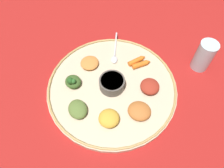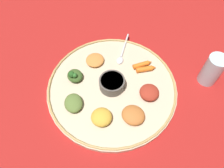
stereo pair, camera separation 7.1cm
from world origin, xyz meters
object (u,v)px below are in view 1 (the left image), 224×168
at_px(center_bowl, 112,83).
at_px(greens_pile, 73,82).
at_px(carrot_outer, 137,60).
at_px(drinking_glass, 203,57).
at_px(spoon, 115,52).
at_px(carrot_near_spoon, 141,64).

xyz_separation_m(center_bowl, greens_pile, (-0.13, -0.04, -0.00)).
bearing_deg(center_bowl, carrot_outer, 68.58).
bearing_deg(drinking_glass, center_bowl, -143.47).
bearing_deg(greens_pile, spoon, 63.63).
bearing_deg(drinking_glass, carrot_outer, -162.16).
bearing_deg(greens_pile, carrot_outer, 42.96).
xyz_separation_m(spoon, greens_pile, (-0.09, -0.18, 0.01)).
bearing_deg(carrot_outer, drinking_glass, 17.84).
distance_m(carrot_outer, drinking_glass, 0.23).
height_order(center_bowl, drinking_glass, drinking_glass).
distance_m(greens_pile, carrot_outer, 0.24).
distance_m(center_bowl, carrot_outer, 0.14).
xyz_separation_m(greens_pile, drinking_glass, (0.40, 0.24, 0.01)).
height_order(center_bowl, spoon, center_bowl).
xyz_separation_m(greens_pile, carrot_near_spoon, (0.20, 0.15, -0.01)).
xyz_separation_m(center_bowl, carrot_near_spoon, (0.07, 0.12, -0.01)).
relative_size(greens_pile, drinking_glass, 0.61).
bearing_deg(greens_pile, carrot_near_spoon, 37.93).
relative_size(center_bowl, greens_pile, 1.22).
xyz_separation_m(spoon, drinking_glass, (0.31, 0.06, 0.03)).
xyz_separation_m(center_bowl, drinking_glass, (0.27, 0.20, 0.01)).
height_order(greens_pile, drinking_glass, drinking_glass).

